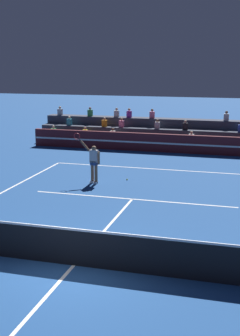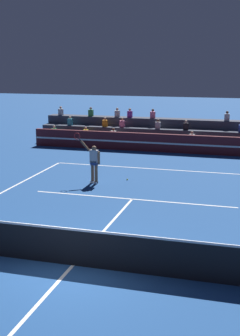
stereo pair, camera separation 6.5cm
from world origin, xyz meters
name	(u,v)px [view 1 (the left image)]	position (x,y,z in m)	size (l,w,h in m)	color
ground_plane	(74,265)	(0.00, 0.00, 0.00)	(120.00, 120.00, 0.00)	navy
court_lines	(74,265)	(0.00, 0.00, 0.00)	(11.10, 23.90, 0.01)	white
tennis_net	(73,247)	(0.00, 0.00, 0.54)	(12.00, 0.10, 1.10)	slate
sponsor_banner_wall	(174,144)	(0.00, 16.48, 0.55)	(18.00, 0.26, 1.10)	#51191E
bleacher_stand	(180,135)	(0.00, 19.02, 0.65)	(18.80, 2.85, 2.28)	#383D4C
tennis_player	(93,162)	(-2.30, 8.40, 0.98)	(1.33, 0.38, 2.31)	brown
tennis_ball	(127,179)	(-0.98, 9.31, 0.03)	(0.07, 0.07, 0.07)	#C6DB33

